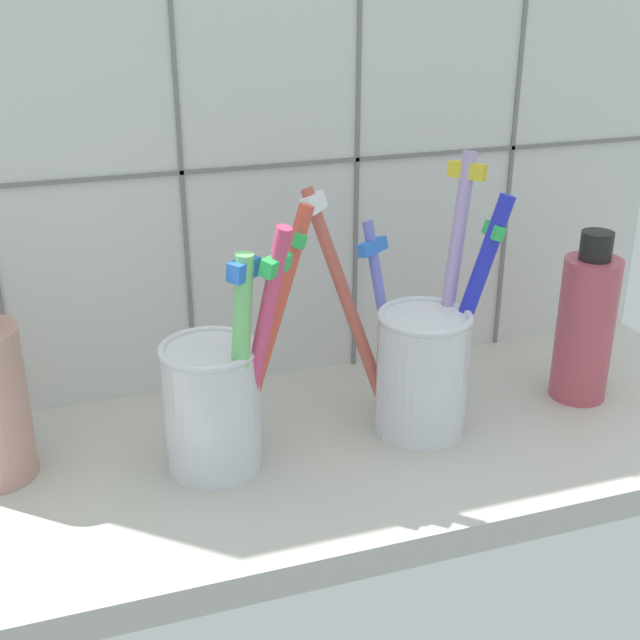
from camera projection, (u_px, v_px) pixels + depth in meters
The scene contains 5 objects.
counter_slab at pixel (321, 458), 56.72cm from camera, with size 64.00×22.00×2.00cm, color #BCB7AD.
tile_wall_back at pixel (267, 106), 58.60cm from camera, with size 64.00×2.20×45.00cm.
toothbrush_cup_left at pixel (217, 395), 52.40cm from camera, with size 10.14×7.11×16.57cm.
toothbrush_cup_right at pixel (421, 358), 56.74cm from camera, with size 12.96×9.58×18.64cm.
soap_bottle at pixel (586, 325), 60.60cm from camera, with size 4.09×4.09×12.69cm.
Camera 1 is at (-15.31, -45.82, 32.14)cm, focal length 47.30 mm.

